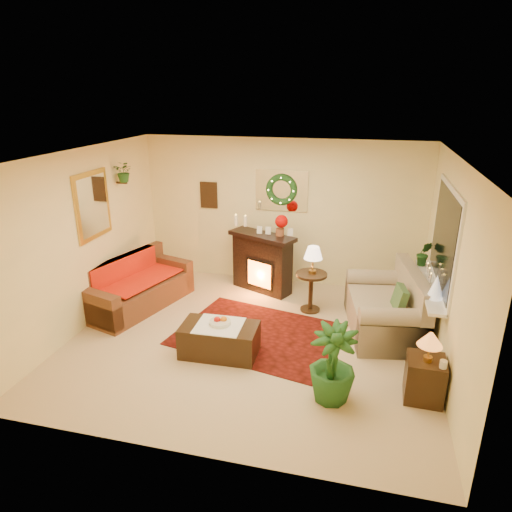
% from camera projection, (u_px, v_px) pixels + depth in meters
% --- Properties ---
extents(floor, '(5.00, 5.00, 0.00)m').
position_uv_depth(floor, '(250.00, 340.00, 6.51)').
color(floor, beige).
rests_on(floor, ground).
extents(ceiling, '(5.00, 5.00, 0.00)m').
position_uv_depth(ceiling, '(249.00, 155.00, 5.62)').
color(ceiling, white).
rests_on(ceiling, ground).
extents(wall_back, '(5.00, 5.00, 0.00)m').
position_uv_depth(wall_back, '(281.00, 213.00, 8.12)').
color(wall_back, '#EFD88C').
rests_on(wall_back, ground).
extents(wall_front, '(5.00, 5.00, 0.00)m').
position_uv_depth(wall_front, '(186.00, 338.00, 4.01)').
color(wall_front, '#EFD88C').
rests_on(wall_front, ground).
extents(wall_left, '(4.50, 4.50, 0.00)m').
position_uv_depth(wall_left, '(84.00, 240.00, 6.63)').
color(wall_left, '#EFD88C').
rests_on(wall_left, ground).
extents(wall_right, '(4.50, 4.50, 0.00)m').
position_uv_depth(wall_right, '(450.00, 271.00, 5.50)').
color(wall_right, '#EFD88C').
rests_on(wall_right, ground).
extents(area_rug, '(2.54, 2.11, 0.01)m').
position_uv_depth(area_rug, '(258.00, 334.00, 6.65)').
color(area_rug, maroon).
rests_on(area_rug, floor).
extents(sofa, '(1.32, 2.02, 0.80)m').
position_uv_depth(sofa, '(138.00, 282.00, 7.38)').
color(sofa, brown).
rests_on(sofa, floor).
extents(red_throw, '(0.86, 1.40, 0.02)m').
position_uv_depth(red_throw, '(138.00, 278.00, 7.49)').
color(red_throw, red).
rests_on(red_throw, sofa).
extents(fireplace, '(1.11, 0.74, 0.97)m').
position_uv_depth(fireplace, '(262.00, 261.00, 7.96)').
color(fireplace, black).
rests_on(fireplace, floor).
extents(poinsettia, '(0.22, 0.22, 0.22)m').
position_uv_depth(poinsettia, '(281.00, 221.00, 7.57)').
color(poinsettia, '#B60400').
rests_on(poinsettia, fireplace).
extents(mantel_candle_a, '(0.06, 0.06, 0.18)m').
position_uv_depth(mantel_candle_a, '(236.00, 220.00, 7.79)').
color(mantel_candle_a, white).
rests_on(mantel_candle_a, fireplace).
extents(mantel_candle_b, '(0.06, 0.06, 0.18)m').
position_uv_depth(mantel_candle_b, '(245.00, 221.00, 7.74)').
color(mantel_candle_b, beige).
rests_on(mantel_candle_b, fireplace).
extents(mantel_mirror, '(0.92, 0.02, 0.72)m').
position_uv_depth(mantel_mirror, '(282.00, 191.00, 7.96)').
color(mantel_mirror, white).
rests_on(mantel_mirror, wall_back).
extents(wreath, '(0.55, 0.11, 0.55)m').
position_uv_depth(wreath, '(281.00, 190.00, 7.92)').
color(wreath, '#194719').
rests_on(wreath, wall_back).
extents(wall_art, '(0.32, 0.03, 0.48)m').
position_uv_depth(wall_art, '(209.00, 195.00, 8.32)').
color(wall_art, '#381E11').
rests_on(wall_art, wall_back).
extents(gold_mirror, '(0.03, 0.84, 1.00)m').
position_uv_depth(gold_mirror, '(93.00, 205.00, 6.74)').
color(gold_mirror, gold).
rests_on(gold_mirror, wall_left).
extents(hanging_plant, '(0.33, 0.28, 0.36)m').
position_uv_depth(hanging_plant, '(125.00, 182.00, 7.32)').
color(hanging_plant, '#194719').
rests_on(hanging_plant, wall_left).
extents(loveseat, '(1.20, 1.75, 0.94)m').
position_uv_depth(loveseat, '(384.00, 304.00, 6.64)').
color(loveseat, tan).
rests_on(loveseat, floor).
extents(window_frame, '(0.03, 1.86, 1.36)m').
position_uv_depth(window_frame, '(445.00, 238.00, 5.92)').
color(window_frame, white).
rests_on(window_frame, wall_right).
extents(window_glass, '(0.02, 1.70, 1.22)m').
position_uv_depth(window_glass, '(444.00, 238.00, 5.93)').
color(window_glass, black).
rests_on(window_glass, wall_right).
extents(window_sill, '(0.22, 1.86, 0.04)m').
position_uv_depth(window_sill, '(430.00, 285.00, 6.18)').
color(window_sill, white).
rests_on(window_sill, wall_right).
extents(mini_tree, '(0.21, 0.21, 0.31)m').
position_uv_depth(mini_tree, '(436.00, 287.00, 5.69)').
color(mini_tree, white).
rests_on(mini_tree, window_sill).
extents(sill_plant, '(0.27, 0.22, 0.49)m').
position_uv_depth(sill_plant, '(424.00, 253.00, 6.74)').
color(sill_plant, '#113A10').
rests_on(sill_plant, window_sill).
extents(side_table_round, '(0.60, 0.60, 0.64)m').
position_uv_depth(side_table_round, '(311.00, 292.00, 7.27)').
color(side_table_round, '#432815').
rests_on(side_table_round, floor).
extents(lamp_cream, '(0.29, 0.29, 0.45)m').
position_uv_depth(lamp_cream, '(313.00, 259.00, 7.09)').
color(lamp_cream, '#FFE0C3').
rests_on(lamp_cream, side_table_round).
extents(end_table_square, '(0.43, 0.43, 0.52)m').
position_uv_depth(end_table_square, '(424.00, 378.00, 5.19)').
color(end_table_square, '#542E1D').
rests_on(end_table_square, floor).
extents(lamp_tiffany, '(0.28, 0.28, 0.41)m').
position_uv_depth(lamp_tiffany, '(430.00, 343.00, 5.00)').
color(lamp_tiffany, orange).
rests_on(lamp_tiffany, end_table_square).
extents(coffee_table, '(1.03, 0.59, 0.43)m').
position_uv_depth(coffee_table, '(220.00, 340.00, 6.10)').
color(coffee_table, black).
rests_on(coffee_table, floor).
extents(fruit_bowl, '(0.28, 0.28, 0.07)m').
position_uv_depth(fruit_bowl, '(220.00, 323.00, 6.04)').
color(fruit_bowl, silver).
rests_on(fruit_bowl, coffee_table).
extents(floor_palm, '(1.69, 1.69, 2.83)m').
position_uv_depth(floor_palm, '(332.00, 365.00, 5.12)').
color(floor_palm, '#1A4A1E').
rests_on(floor_palm, floor).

